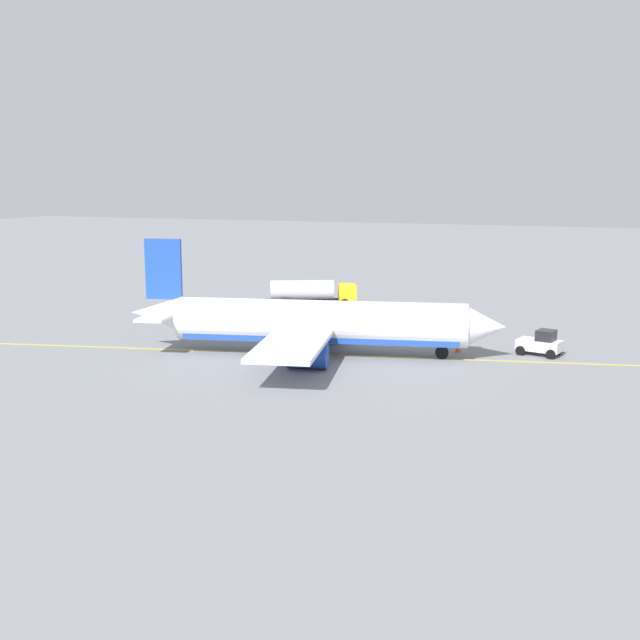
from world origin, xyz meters
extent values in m
plane|color=slate|center=(0.00, 0.00, 0.00)|extent=(400.00, 400.00, 0.00)
cylinder|color=white|center=(0.00, 0.00, 2.84)|extent=(24.76, 8.99, 3.68)
cube|color=#1E47B7|center=(0.00, 0.00, 1.83)|extent=(23.28, 8.04, 1.03)
cone|color=white|center=(13.30, 3.00, 2.84)|extent=(4.10, 4.19, 3.53)
cone|color=white|center=(-13.97, -3.15, 3.21)|extent=(5.34, 4.10, 3.12)
cube|color=#1E47B7|center=(-13.30, -3.00, 7.08)|extent=(3.20, 1.06, 5.20)
cube|color=white|center=(-13.30, -3.00, 3.24)|extent=(4.19, 8.72, 0.24)
cube|color=white|center=(-0.98, -0.22, 2.38)|extent=(10.55, 27.06, 0.36)
cylinder|color=#1E47B7|center=(-1.34, 5.03, 1.13)|extent=(3.58, 2.75, 2.10)
cylinder|color=#1E47B7|center=(0.95, -5.12, 1.13)|extent=(3.58, 2.75, 2.10)
cylinder|color=#4C4C51|center=(9.98, 2.25, 1.14)|extent=(0.24, 0.24, 1.19)
cylinder|color=black|center=(9.98, 2.25, 0.55)|extent=(1.16, 0.63, 1.10)
cylinder|color=#4C4C51|center=(-2.52, 2.10, 1.14)|extent=(0.24, 0.24, 1.19)
cylinder|color=black|center=(-2.52, 2.10, 0.55)|extent=(1.16, 0.63, 1.10)
cylinder|color=#4C4C51|center=(-1.38, -2.98, 1.14)|extent=(0.24, 0.24, 1.19)
cylinder|color=black|center=(-1.38, -2.98, 0.55)|extent=(1.16, 0.63, 1.10)
cube|color=#2D2D33|center=(-10.68, 22.95, 0.70)|extent=(10.26, 6.53, 0.30)
cube|color=yellow|center=(-6.44, 24.91, 1.65)|extent=(2.82, 3.02, 2.00)
cube|color=black|center=(-5.62, 25.29, 2.05)|extent=(0.98, 1.88, 0.90)
cylinder|color=silver|center=(-11.23, 22.70, 2.00)|extent=(7.63, 5.17, 2.30)
cylinder|color=black|center=(-7.33, 25.88, 0.55)|extent=(1.15, 0.78, 1.10)
cylinder|color=black|center=(-6.28, 23.61, 0.55)|extent=(1.15, 0.78, 1.10)
cylinder|color=black|center=(-13.54, 23.00, 0.55)|extent=(1.15, 0.78, 1.10)
cylinder|color=black|center=(-12.49, 20.73, 0.55)|extent=(1.15, 0.78, 1.10)
cube|color=silver|center=(17.34, 6.80, 0.85)|extent=(3.95, 2.74, 0.90)
cube|color=black|center=(17.83, 6.69, 1.75)|extent=(1.72, 1.87, 0.90)
cylinder|color=black|center=(15.85, 6.11, 0.40)|extent=(0.85, 0.47, 0.80)
cylinder|color=black|center=(16.29, 8.06, 0.40)|extent=(0.85, 0.47, 0.80)
cylinder|color=black|center=(18.39, 5.54, 0.40)|extent=(0.85, 0.47, 0.80)
cylinder|color=black|center=(18.83, 7.49, 0.40)|extent=(0.85, 0.47, 0.80)
cube|color=navy|center=(-2.32, 16.34, 0.42)|extent=(0.45, 0.33, 0.85)
cube|color=yellow|center=(-2.32, 16.34, 1.15)|extent=(0.53, 0.37, 0.60)
sphere|color=tan|center=(-2.32, 16.34, 1.59)|extent=(0.24, 0.24, 0.24)
cone|color=#F2590F|center=(10.70, 5.31, 0.34)|extent=(0.62, 0.62, 0.68)
cube|color=yellow|center=(0.00, 0.00, 0.01)|extent=(60.95, 14.02, 0.01)
camera|label=1|loc=(23.70, -59.88, 14.61)|focal=43.63mm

